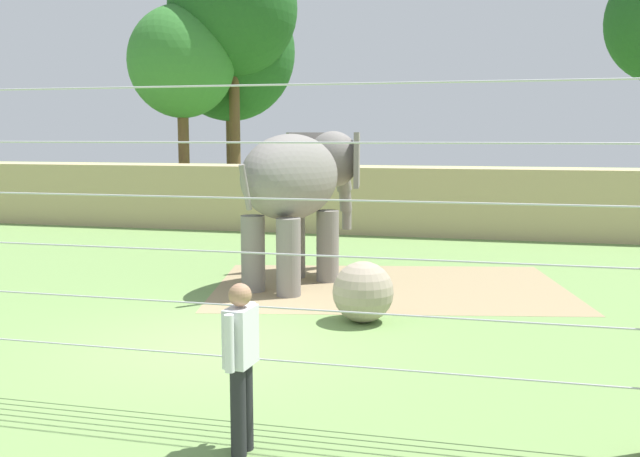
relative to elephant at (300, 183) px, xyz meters
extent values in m
plane|color=#6B8E4C|center=(-0.13, -4.31, -2.07)|extent=(120.00, 120.00, 0.00)
cube|color=#937F5B|center=(1.86, 0.05, -2.07)|extent=(7.70, 5.68, 0.01)
cube|color=tan|center=(-0.13, 7.85, -1.04)|extent=(36.00, 1.80, 2.06)
cylinder|color=gray|center=(-0.27, 0.54, -1.33)|extent=(0.47, 0.47, 1.49)
cylinder|color=gray|center=(0.52, 0.30, -1.33)|extent=(0.47, 0.47, 1.49)
cylinder|color=gray|center=(-0.70, -0.92, -1.33)|extent=(0.47, 0.47, 1.49)
cylinder|color=gray|center=(0.08, -1.16, -1.33)|extent=(0.47, 0.47, 1.49)
ellipsoid|color=gray|center=(-0.09, -0.31, 0.14)|extent=(2.22, 3.08, 1.70)
ellipsoid|color=gray|center=(0.40, 1.35, 0.44)|extent=(1.42, 1.35, 1.23)
cube|color=gray|center=(-0.24, 1.43, 0.44)|extent=(0.72, 0.79, 1.17)
cube|color=gray|center=(0.99, 1.07, 0.44)|extent=(0.24, 0.96, 1.17)
cylinder|color=gray|center=(0.54, 1.79, 0.00)|extent=(0.48, 0.60, 0.67)
cylinder|color=gray|center=(0.57, 1.91, -0.47)|extent=(0.38, 0.44, 0.63)
cylinder|color=gray|center=(0.60, 2.00, -0.91)|extent=(0.27, 0.27, 0.59)
cylinder|color=gray|center=(-0.54, -1.79, 0.04)|extent=(0.19, 0.34, 0.85)
sphere|color=gray|center=(1.77, -2.65, -1.57)|extent=(1.00, 1.00, 1.00)
cylinder|color=#B7B7BC|center=(-0.13, -6.72, -1.41)|extent=(11.81, 0.02, 0.02)
cylinder|color=#B7B7BC|center=(-0.13, -6.72, -0.83)|extent=(11.81, 0.02, 0.02)
cylinder|color=#B7B7BC|center=(-0.13, -6.72, -0.26)|extent=(11.81, 0.02, 0.02)
cylinder|color=#B7B7BC|center=(-0.13, -6.72, 0.32)|extent=(11.81, 0.02, 0.02)
cylinder|color=#B7B7BC|center=(-0.13, -6.72, 0.90)|extent=(11.81, 0.02, 0.02)
cylinder|color=#B7B7BC|center=(-0.13, -6.72, 1.47)|extent=(11.81, 0.02, 0.02)
cylinder|color=#232328|center=(1.41, -7.61, -1.63)|extent=(0.15, 0.15, 0.88)
cylinder|color=#232328|center=(1.42, -7.45, -1.63)|extent=(0.15, 0.15, 0.88)
cube|color=silver|center=(1.42, -7.53, -0.91)|extent=(0.26, 0.38, 0.56)
sphere|color=#A87A5B|center=(1.42, -7.53, -0.51)|extent=(0.22, 0.22, 0.22)
cylinder|color=silver|center=(1.39, -7.77, -0.91)|extent=(0.10, 0.10, 0.54)
cylinder|color=silver|center=(1.44, -7.29, -0.91)|extent=(0.10, 0.10, 0.54)
cube|color=black|center=(1.36, -7.26, -1.13)|extent=(0.02, 0.07, 0.14)
cylinder|color=brown|center=(-8.06, 12.21, -0.01)|extent=(0.44, 0.44, 4.13)
ellipsoid|color=#33752D|center=(-8.06, 12.21, 3.84)|extent=(4.20, 4.20, 4.41)
cylinder|color=brown|center=(-6.37, 13.57, 0.89)|extent=(0.44, 0.44, 5.92)
ellipsoid|color=#1E511E|center=(-6.37, 13.57, 6.07)|extent=(5.23, 5.23, 5.49)
cylinder|color=brown|center=(-7.36, 15.74, 0.04)|extent=(0.44, 0.44, 4.23)
ellipsoid|color=#1E511E|center=(-7.36, 15.74, 4.61)|extent=(5.77, 5.77, 6.05)
camera|label=1|loc=(3.57, -13.45, 0.97)|focal=38.40mm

